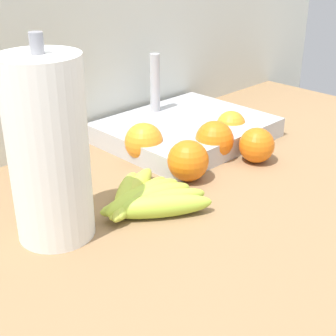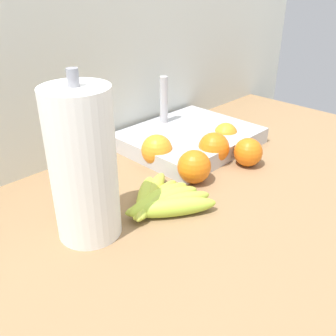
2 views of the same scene
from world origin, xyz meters
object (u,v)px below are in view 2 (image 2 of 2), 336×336
at_px(orange_back_left, 248,152).
at_px(banana_bunch, 160,200).
at_px(orange_front, 157,150).
at_px(orange_far_right, 214,148).
at_px(orange_center, 226,135).
at_px(orange_back_right, 194,167).
at_px(sink_basin, 189,138).
at_px(paper_towel_roll, 83,166).

bearing_deg(orange_back_left, banana_bunch, 176.52).
height_order(banana_bunch, orange_front, orange_front).
height_order(banana_bunch, orange_far_right, orange_far_right).
bearing_deg(orange_back_left, orange_far_right, 123.09).
relative_size(orange_center, orange_back_left, 0.92).
bearing_deg(orange_far_right, orange_back_right, -164.46).
distance_m(orange_back_right, orange_front, 0.13).
distance_m(banana_bunch, orange_back_left, 0.31).
bearing_deg(sink_basin, orange_center, -45.72).
bearing_deg(sink_basin, banana_bunch, -148.90).
xyz_separation_m(orange_far_right, paper_towel_roll, (-0.41, -0.02, 0.10)).
xyz_separation_m(orange_back_right, orange_back_left, (0.17, -0.04, -0.00)).
height_order(banana_bunch, orange_back_left, orange_back_left).
relative_size(paper_towel_roll, sink_basin, 0.88).
distance_m(banana_bunch, paper_towel_roll, 0.20).
relative_size(orange_back_right, sink_basin, 0.23).
bearing_deg(orange_back_left, paper_towel_roll, 172.78).
height_order(orange_far_right, orange_center, orange_far_right).
bearing_deg(orange_front, paper_towel_roll, -158.53).
height_order(orange_far_right, orange_back_right, orange_far_right).
bearing_deg(orange_back_left, orange_center, 62.70).
xyz_separation_m(orange_center, orange_back_left, (-0.06, -0.12, 0.00)).
bearing_deg(paper_towel_roll, orange_center, 6.58).
distance_m(banana_bunch, orange_back_right, 0.14).
xyz_separation_m(banana_bunch, sink_basin, (0.29, 0.18, 0.00)).
distance_m(orange_far_right, orange_front, 0.15).
height_order(orange_far_right, paper_towel_roll, paper_towel_roll).
bearing_deg(banana_bunch, paper_towel_roll, 165.56).
bearing_deg(orange_front, orange_far_right, -40.75).
bearing_deg(banana_bunch, orange_center, 15.23).
distance_m(banana_bunch, sink_basin, 0.34).
bearing_deg(orange_front, orange_center, -14.00).
relative_size(orange_front, paper_towel_roll, 0.26).
bearing_deg(paper_towel_roll, orange_front, 21.47).
relative_size(orange_back_right, orange_front, 0.99).
distance_m(paper_towel_roll, sink_basin, 0.48).
distance_m(orange_center, orange_back_right, 0.24).
height_order(banana_bunch, sink_basin, sink_basin).
xyz_separation_m(orange_center, orange_back_right, (-0.23, -0.08, 0.01)).
bearing_deg(orange_back_right, orange_front, 89.05).
distance_m(orange_center, paper_towel_roll, 0.54).
relative_size(banana_bunch, paper_towel_roll, 0.64).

